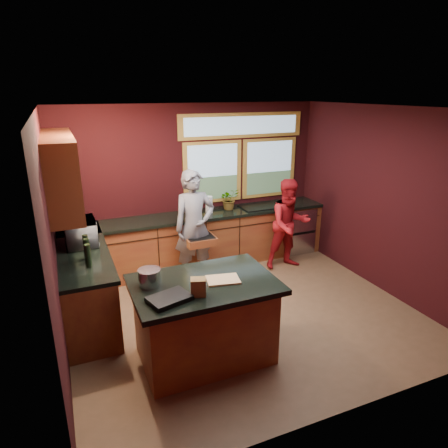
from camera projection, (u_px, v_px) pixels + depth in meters
floor at (242, 312)px, 5.49m from camera, size 4.50×4.50×0.00m
room_shell at (190, 183)px, 4.97m from camera, size 4.52×4.02×2.71m
back_counter at (211, 238)px, 6.89m from camera, size 4.50×0.64×0.93m
left_counter at (85, 280)px, 5.36m from camera, size 0.64×2.30×0.93m
island at (205, 320)px, 4.43m from camera, size 1.55×1.05×0.95m
person_grey at (195, 227)px, 6.16m from camera, size 0.66×0.44×1.78m
person_red at (289, 224)px, 6.65m from camera, size 0.78×0.63×1.53m
microwave at (81, 232)px, 5.33m from camera, size 0.42×0.60×0.33m
potted_plant at (229, 199)px, 6.86m from camera, size 0.33×0.29×0.37m
paper_towel at (209, 205)px, 6.69m from camera, size 0.12×0.12×0.28m
cutting_board at (223, 280)px, 4.31m from camera, size 0.39×0.31×0.02m
stock_pot at (150, 277)px, 4.18m from camera, size 0.24×0.24×0.18m
paper_bag at (198, 287)px, 3.98m from camera, size 0.18×0.16×0.18m
black_tray at (169, 299)px, 3.89m from camera, size 0.46×0.38×0.05m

